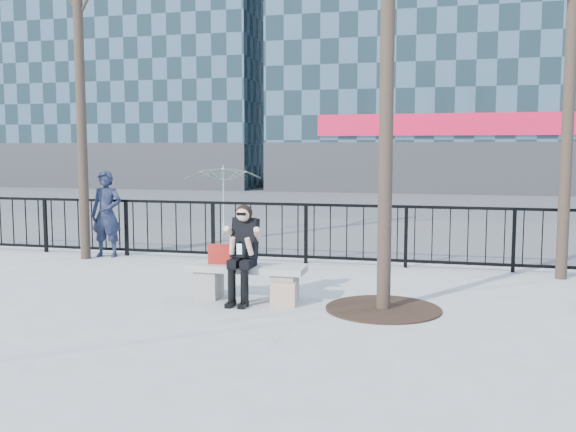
# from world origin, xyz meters

# --- Properties ---
(ground) EXTENTS (120.00, 120.00, 0.00)m
(ground) POSITION_xyz_m (0.00, 0.00, 0.00)
(ground) COLOR gray
(ground) RESTS_ON ground
(street_surface) EXTENTS (60.00, 23.00, 0.01)m
(street_surface) POSITION_xyz_m (0.00, 15.00, 0.00)
(street_surface) COLOR #474747
(street_surface) RESTS_ON ground
(railing) EXTENTS (14.00, 0.06, 1.10)m
(railing) POSITION_xyz_m (0.00, 3.00, 0.55)
(railing) COLOR black
(railing) RESTS_ON ground
(tree_grate) EXTENTS (1.50, 1.50, 0.02)m
(tree_grate) POSITION_xyz_m (1.90, -0.10, 0.01)
(tree_grate) COLOR black
(tree_grate) RESTS_ON ground
(bench_main) EXTENTS (1.65, 0.46, 0.49)m
(bench_main) POSITION_xyz_m (0.00, 0.00, 0.30)
(bench_main) COLOR slate
(bench_main) RESTS_ON ground
(seated_woman) EXTENTS (0.50, 0.64, 1.34)m
(seated_woman) POSITION_xyz_m (0.00, -0.16, 0.67)
(seated_woman) COLOR black
(seated_woman) RESTS_ON ground
(handbag) EXTENTS (0.34, 0.20, 0.27)m
(handbag) POSITION_xyz_m (-0.38, 0.02, 0.62)
(handbag) COLOR #A51A14
(handbag) RESTS_ON bench_main
(shopping_bag) EXTENTS (0.34, 0.13, 0.32)m
(shopping_bag) POSITION_xyz_m (0.59, -0.23, 0.16)
(shopping_bag) COLOR #D0B393
(shopping_bag) RESTS_ON ground
(standing_man) EXTENTS (0.64, 0.45, 1.67)m
(standing_man) POSITION_xyz_m (-3.71, 2.80, 0.83)
(standing_man) COLOR black
(standing_man) RESTS_ON ground
(vendor_umbrella) EXTENTS (2.43, 2.46, 1.71)m
(vendor_umbrella) POSITION_xyz_m (-2.56, 6.33, 0.86)
(vendor_umbrella) COLOR #DBEA34
(vendor_umbrella) RESTS_ON ground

